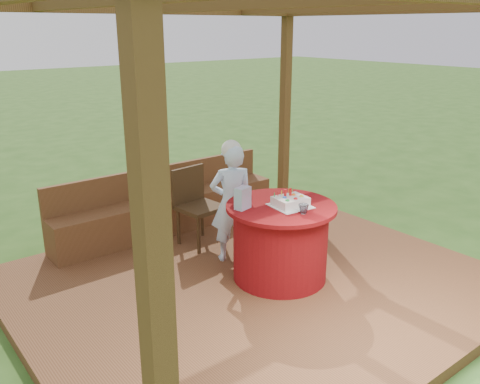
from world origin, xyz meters
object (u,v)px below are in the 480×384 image
(birthday_cake, at_px, (291,201))
(drinking_glass, at_px, (303,209))
(elderly_woman, at_px, (232,201))
(chair, at_px, (195,202))
(gift_bag, at_px, (243,198))
(table, at_px, (280,241))
(bench, at_px, (168,210))

(birthday_cake, height_order, drinking_glass, birthday_cake)
(elderly_woman, bearing_deg, chair, 95.68)
(gift_bag, bearing_deg, table, -36.99)
(elderly_woman, xyz_separation_m, gift_bag, (-0.25, -0.50, 0.22))
(elderly_woman, bearing_deg, drinking_glass, -82.96)
(gift_bag, bearing_deg, birthday_cake, -43.54)
(bench, relative_size, birthday_cake, 7.69)
(chair, bearing_deg, table, -82.11)
(birthday_cake, distance_m, drinking_glass, 0.23)
(bench, relative_size, drinking_glass, 30.85)
(table, height_order, elderly_woman, elderly_woman)
(chair, xyz_separation_m, drinking_glass, (0.18, -1.58, 0.32))
(table, relative_size, drinking_glass, 11.31)
(elderly_woman, distance_m, drinking_glass, 0.98)
(chair, bearing_deg, birthday_cake, -80.60)
(drinking_glass, bearing_deg, elderly_woman, 97.04)
(elderly_woman, xyz_separation_m, birthday_cake, (0.16, -0.74, 0.16))
(chair, relative_size, birthday_cake, 2.33)
(table, relative_size, chair, 1.21)
(table, xyz_separation_m, birthday_cake, (0.05, -0.08, 0.44))
(birthday_cake, bearing_deg, gift_bag, 149.82)
(chair, relative_size, drinking_glass, 9.35)
(chair, height_order, elderly_woman, elderly_woman)
(bench, distance_m, elderly_woman, 1.25)
(elderly_woman, bearing_deg, table, -80.06)
(chair, bearing_deg, bench, 95.89)
(table, height_order, birthday_cake, birthday_cake)
(bench, height_order, gift_bag, gift_bag)
(birthday_cake, relative_size, gift_bag, 1.80)
(birthday_cake, height_order, gift_bag, gift_bag)
(chair, relative_size, gift_bag, 4.19)
(birthday_cake, distance_m, gift_bag, 0.48)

